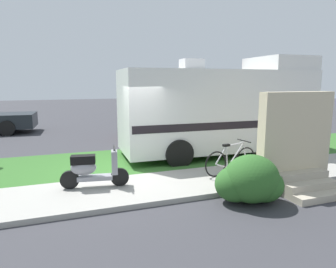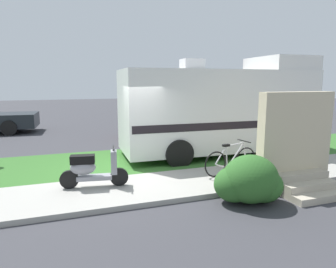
{
  "view_description": "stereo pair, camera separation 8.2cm",
  "coord_description": "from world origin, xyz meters",
  "px_view_note": "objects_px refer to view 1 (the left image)",
  "views": [
    {
      "loc": [
        -1.55,
        -7.98,
        2.63
      ],
      "look_at": [
        1.39,
        0.3,
        1.1
      ],
      "focal_mm": 32.0,
      "sensor_mm": 36.0,
      "label": 1
    },
    {
      "loc": [
        -1.48,
        -8.0,
        2.63
      ],
      "look_at": [
        1.39,
        0.3,
        1.1
      ],
      "focal_mm": 32.0,
      "sensor_mm": 36.0,
      "label": 2
    }
  ],
  "objects_px": {
    "bicycle": "(231,160)",
    "scooter": "(92,169)",
    "pickup_truck_near": "(194,115)",
    "bottle_green": "(288,160)",
    "motorhome_rv": "(220,109)"
  },
  "relations": [
    {
      "from": "scooter",
      "to": "bicycle",
      "type": "bearing_deg",
      "value": -2.96
    },
    {
      "from": "bicycle",
      "to": "scooter",
      "type": "bearing_deg",
      "value": 177.04
    },
    {
      "from": "scooter",
      "to": "pickup_truck_near",
      "type": "xyz_separation_m",
      "value": [
        5.68,
        6.59,
        0.4
      ]
    },
    {
      "from": "motorhome_rv",
      "to": "bottle_green",
      "type": "relative_size",
      "value": 24.48
    },
    {
      "from": "scooter",
      "to": "pickup_truck_near",
      "type": "height_order",
      "value": "pickup_truck_near"
    },
    {
      "from": "pickup_truck_near",
      "to": "bicycle",
      "type": "bearing_deg",
      "value": -106.23
    },
    {
      "from": "scooter",
      "to": "motorhome_rv",
      "type": "bearing_deg",
      "value": 25.95
    },
    {
      "from": "bicycle",
      "to": "bottle_green",
      "type": "relative_size",
      "value": 6.2
    },
    {
      "from": "scooter",
      "to": "pickup_truck_near",
      "type": "distance_m",
      "value": 8.71
    },
    {
      "from": "motorhome_rv",
      "to": "bicycle",
      "type": "bearing_deg",
      "value": -112.42
    },
    {
      "from": "pickup_truck_near",
      "to": "bottle_green",
      "type": "relative_size",
      "value": 19.1
    },
    {
      "from": "bicycle",
      "to": "pickup_truck_near",
      "type": "bearing_deg",
      "value": 73.77
    },
    {
      "from": "motorhome_rv",
      "to": "pickup_truck_near",
      "type": "xyz_separation_m",
      "value": [
        0.95,
        4.29,
        -0.7
      ]
    },
    {
      "from": "motorhome_rv",
      "to": "bottle_green",
      "type": "distance_m",
      "value": 2.85
    },
    {
      "from": "scooter",
      "to": "bicycle",
      "type": "relative_size",
      "value": 0.93
    }
  ]
}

